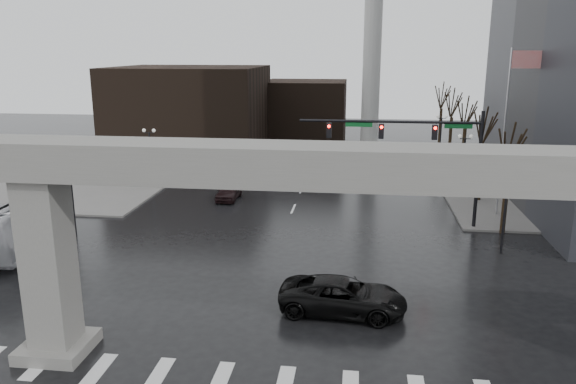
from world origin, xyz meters
name	(u,v)px	position (x,y,z in m)	size (l,w,h in m)	color
ground	(227,364)	(0.00, 0.00, 0.00)	(160.00, 160.00, 0.00)	black
sidewalk_nw	(66,163)	(-26.00, 36.00, 0.07)	(28.00, 36.00, 0.15)	slate
elevated_guideway	(257,194)	(1.26, 0.00, 6.88)	(48.00, 2.60, 8.70)	gray
building_far_left	(190,112)	(-14.00, 42.00, 5.00)	(16.00, 14.00, 10.00)	black
building_far_mid	(305,113)	(-2.00, 52.00, 4.00)	(10.00, 10.00, 8.00)	black
smokestack	(373,35)	(6.00, 46.00, 13.35)	(3.60, 3.60, 30.00)	beige
signal_mast_arm	(422,143)	(8.99, 18.80, 5.83)	(12.12, 0.43, 8.00)	black
flagpole_assembly	(510,113)	(15.29, 22.00, 7.53)	(2.06, 0.12, 12.00)	silver
lamp_right_0	(506,197)	(13.50, 14.00, 3.47)	(1.22, 0.32, 5.11)	black
lamp_right_1	(464,154)	(13.50, 28.00, 3.47)	(1.22, 0.32, 5.11)	black
lamp_right_2	(441,130)	(13.50, 42.00, 3.47)	(1.22, 0.32, 5.11)	black
lamp_left_0	(71,184)	(-13.50, 14.00, 3.47)	(1.22, 0.32, 5.11)	black
lamp_left_1	(150,147)	(-13.50, 28.00, 3.47)	(1.22, 0.32, 5.11)	black
lamp_left_2	(195,126)	(-13.50, 42.00, 3.47)	(1.22, 0.32, 5.11)	black
tree_right_0	(506,192)	(14.53, 18.02, 2.79)	(1.09, 1.58, 7.50)	black
tree_right_1	(481,167)	(14.53, 26.02, 2.85)	(1.09, 1.61, 7.67)	black
tree_right_2	(464,149)	(14.53, 34.02, 2.91)	(1.10, 1.63, 7.85)	black
tree_right_3	(451,135)	(14.53, 42.02, 2.98)	(1.11, 1.66, 8.02)	black
tree_right_4	(441,125)	(14.53, 50.02, 3.04)	(1.12, 1.69, 8.19)	black
pickup_truck	(343,296)	(4.32, 4.99, 0.82)	(2.71, 5.87, 1.63)	black
far_car	(229,191)	(-5.53, 24.11, 0.67)	(1.57, 3.91, 1.33)	black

